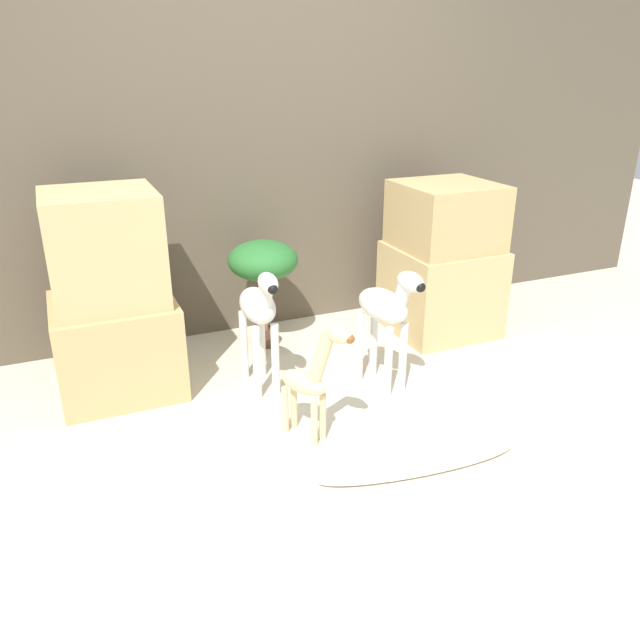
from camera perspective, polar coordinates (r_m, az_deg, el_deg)
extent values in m
plane|color=beige|center=(3.00, 4.76, -10.78)|extent=(14.00, 14.00, 0.00)
cube|color=brown|center=(3.99, -5.60, 14.62)|extent=(6.40, 0.08, 2.20)
cube|color=tan|center=(3.48, -18.02, -2.21)|extent=(0.62, 0.61, 0.50)
cube|color=tan|center=(3.30, -19.12, 6.25)|extent=(0.54, 0.53, 0.57)
cube|color=tan|center=(4.11, 10.95, 2.78)|extent=(0.62, 0.61, 0.56)
cube|color=tan|center=(3.98, 11.46, 9.31)|extent=(0.57, 0.57, 0.40)
cylinder|color=silver|center=(3.31, 7.58, -3.47)|extent=(0.04, 0.04, 0.40)
cylinder|color=silver|center=(3.25, 6.26, -3.93)|extent=(0.04, 0.04, 0.40)
cylinder|color=silver|center=(3.48, 4.93, -2.08)|extent=(0.04, 0.04, 0.40)
cylinder|color=silver|center=(3.42, 3.63, -2.48)|extent=(0.04, 0.04, 0.40)
ellipsoid|color=silver|center=(3.26, 5.75, 1.34)|extent=(0.24, 0.37, 0.17)
cylinder|color=silver|center=(3.12, 7.56, 2.46)|extent=(0.10, 0.13, 0.18)
ellipsoid|color=silver|center=(3.06, 8.27, 3.49)|extent=(0.12, 0.18, 0.10)
sphere|color=black|center=(3.01, 9.17, 2.97)|extent=(0.05, 0.05, 0.05)
cube|color=black|center=(3.11, 7.57, 2.60)|extent=(0.03, 0.07, 0.15)
cylinder|color=silver|center=(3.27, -4.10, -3.66)|extent=(0.04, 0.04, 0.40)
cylinder|color=silver|center=(3.25, -5.79, -3.95)|extent=(0.04, 0.04, 0.40)
cylinder|color=silver|center=(3.48, -5.37, -2.05)|extent=(0.04, 0.04, 0.40)
cylinder|color=silver|center=(3.46, -6.97, -2.31)|extent=(0.04, 0.04, 0.40)
ellipsoid|color=silver|center=(3.26, -5.75, 1.35)|extent=(0.17, 0.34, 0.17)
cylinder|color=silver|center=(3.09, -5.03, 2.38)|extent=(0.07, 0.12, 0.18)
ellipsoid|color=silver|center=(3.02, -4.78, 3.39)|extent=(0.09, 0.17, 0.10)
sphere|color=black|center=(2.96, -4.35, 2.82)|extent=(0.05, 0.05, 0.05)
cube|color=black|center=(3.08, -5.03, 2.52)|extent=(0.02, 0.07, 0.15)
cylinder|color=beige|center=(2.92, 0.25, -8.85)|extent=(0.03, 0.03, 0.24)
cylinder|color=beige|center=(2.88, -0.53, -9.35)|extent=(0.03, 0.03, 0.24)
cylinder|color=beige|center=(3.02, -2.40, -7.75)|extent=(0.03, 0.03, 0.24)
cylinder|color=beige|center=(2.98, -3.19, -8.22)|extent=(0.03, 0.03, 0.24)
ellipsoid|color=beige|center=(2.87, -1.52, -5.72)|extent=(0.21, 0.27, 0.10)
cylinder|color=beige|center=(2.73, 0.17, -3.34)|extent=(0.12, 0.16, 0.30)
ellipsoid|color=beige|center=(2.63, 1.72, -1.28)|extent=(0.13, 0.16, 0.08)
sphere|color=brown|center=(2.60, 2.75, -1.75)|extent=(0.04, 0.04, 0.04)
cylinder|color=#513323|center=(3.92, -4.99, -1.53)|extent=(0.16, 0.16, 0.10)
cylinder|color=brown|center=(3.84, -5.10, 1.44)|extent=(0.04, 0.04, 0.33)
ellipsoid|color=#286B2D|center=(3.74, -5.24, 5.47)|extent=(0.42, 0.42, 0.23)
ellipsoid|color=silver|center=(2.83, 8.99, -12.72)|extent=(0.95, 0.28, 0.04)
cone|color=white|center=(2.70, 2.63, -13.37)|extent=(0.06, 0.06, 0.05)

